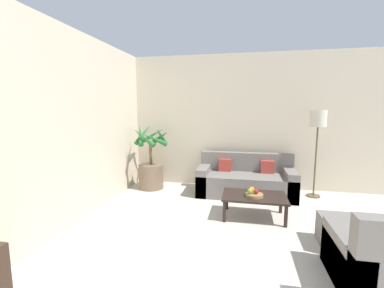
{
  "coord_description": "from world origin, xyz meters",
  "views": [
    {
      "loc": [
        -0.73,
        1.16,
        1.61
      ],
      "look_at": [
        -1.62,
        5.52,
        1.0
      ],
      "focal_mm": 24.0,
      "sensor_mm": 36.0,
      "label": 1
    }
  ],
  "objects_px": {
    "orange_fruit": "(252,189)",
    "floor_lamp": "(318,125)",
    "armchair": "(384,265)",
    "fruit_bowl": "(254,195)",
    "sofa_loveseat": "(245,181)",
    "apple_red": "(256,192)",
    "ottoman": "(345,233)",
    "potted_palm": "(151,167)",
    "apple_green": "(250,191)",
    "coffee_table": "(254,198)"
  },
  "relations": [
    {
      "from": "potted_palm",
      "to": "fruit_bowl",
      "type": "bearing_deg",
      "value": -28.82
    },
    {
      "from": "apple_red",
      "to": "orange_fruit",
      "type": "bearing_deg",
      "value": 132.61
    },
    {
      "from": "sofa_loveseat",
      "to": "apple_green",
      "type": "xyz_separation_m",
      "value": [
        0.05,
        -1.11,
        0.16
      ]
    },
    {
      "from": "apple_red",
      "to": "ottoman",
      "type": "bearing_deg",
      "value": -31.23
    },
    {
      "from": "floor_lamp",
      "to": "fruit_bowl",
      "type": "bearing_deg",
      "value": -132.59
    },
    {
      "from": "fruit_bowl",
      "to": "ottoman",
      "type": "relative_size",
      "value": 0.48
    },
    {
      "from": "potted_palm",
      "to": "apple_green",
      "type": "relative_size",
      "value": 17.25
    },
    {
      "from": "floor_lamp",
      "to": "coffee_table",
      "type": "xyz_separation_m",
      "value": [
        -1.12,
        -1.16,
        -1.03
      ]
    },
    {
      "from": "floor_lamp",
      "to": "coffee_table",
      "type": "distance_m",
      "value": 1.91
    },
    {
      "from": "potted_palm",
      "to": "coffee_table",
      "type": "xyz_separation_m",
      "value": [
        2.0,
        -1.04,
        -0.15
      ]
    },
    {
      "from": "apple_green",
      "to": "armchair",
      "type": "bearing_deg",
      "value": -49.68
    },
    {
      "from": "floor_lamp",
      "to": "apple_green",
      "type": "relative_size",
      "value": 20.53
    },
    {
      "from": "floor_lamp",
      "to": "orange_fruit",
      "type": "relative_size",
      "value": 19.37
    },
    {
      "from": "sofa_loveseat",
      "to": "apple_red",
      "type": "height_order",
      "value": "sofa_loveseat"
    },
    {
      "from": "fruit_bowl",
      "to": "apple_green",
      "type": "height_order",
      "value": "apple_green"
    },
    {
      "from": "floor_lamp",
      "to": "armchair",
      "type": "height_order",
      "value": "floor_lamp"
    },
    {
      "from": "potted_palm",
      "to": "orange_fruit",
      "type": "xyz_separation_m",
      "value": [
        1.96,
        -1.04,
        -0.02
      ]
    },
    {
      "from": "potted_palm",
      "to": "apple_red",
      "type": "bearing_deg",
      "value": -28.59
    },
    {
      "from": "coffee_table",
      "to": "apple_green",
      "type": "relative_size",
      "value": 11.97
    },
    {
      "from": "orange_fruit",
      "to": "ottoman",
      "type": "height_order",
      "value": "orange_fruit"
    },
    {
      "from": "potted_palm",
      "to": "coffee_table",
      "type": "bearing_deg",
      "value": -27.52
    },
    {
      "from": "sofa_loveseat",
      "to": "apple_red",
      "type": "xyz_separation_m",
      "value": [
        0.14,
        -1.09,
        0.15
      ]
    },
    {
      "from": "sofa_loveseat",
      "to": "orange_fruit",
      "type": "xyz_separation_m",
      "value": [
        0.08,
        -1.02,
        0.16
      ]
    },
    {
      "from": "armchair",
      "to": "fruit_bowl",
      "type": "bearing_deg",
      "value": 128.2
    },
    {
      "from": "apple_green",
      "to": "floor_lamp",
      "type": "bearing_deg",
      "value": 46.34
    },
    {
      "from": "orange_fruit",
      "to": "potted_palm",
      "type": "bearing_deg",
      "value": 152.18
    },
    {
      "from": "floor_lamp",
      "to": "ottoman",
      "type": "distance_m",
      "value": 2.16
    },
    {
      "from": "sofa_loveseat",
      "to": "orange_fruit",
      "type": "distance_m",
      "value": 1.04
    },
    {
      "from": "potted_palm",
      "to": "sofa_loveseat",
      "type": "bearing_deg",
      "value": -0.42
    },
    {
      "from": "orange_fruit",
      "to": "armchair",
      "type": "height_order",
      "value": "armchair"
    },
    {
      "from": "fruit_bowl",
      "to": "apple_red",
      "type": "distance_m",
      "value": 0.06
    },
    {
      "from": "potted_palm",
      "to": "sofa_loveseat",
      "type": "xyz_separation_m",
      "value": [
        1.88,
        -0.01,
        -0.18
      ]
    },
    {
      "from": "floor_lamp",
      "to": "fruit_bowl",
      "type": "distance_m",
      "value": 1.92
    },
    {
      "from": "fruit_bowl",
      "to": "apple_green",
      "type": "distance_m",
      "value": 0.09
    },
    {
      "from": "coffee_table",
      "to": "armchair",
      "type": "xyz_separation_m",
      "value": [
        1.06,
        -1.41,
        -0.04
      ]
    },
    {
      "from": "apple_green",
      "to": "armchair",
      "type": "xyz_separation_m",
      "value": [
        1.13,
        -1.33,
        -0.17
      ]
    },
    {
      "from": "fruit_bowl",
      "to": "orange_fruit",
      "type": "distance_m",
      "value": 0.1
    },
    {
      "from": "apple_red",
      "to": "ottoman",
      "type": "distance_m",
      "value": 1.18
    },
    {
      "from": "floor_lamp",
      "to": "orange_fruit",
      "type": "xyz_separation_m",
      "value": [
        -1.16,
        -1.16,
        -0.9
      ]
    },
    {
      "from": "orange_fruit",
      "to": "floor_lamp",
      "type": "bearing_deg",
      "value": 44.95
    },
    {
      "from": "sofa_loveseat",
      "to": "armchair",
      "type": "distance_m",
      "value": 2.71
    },
    {
      "from": "coffee_table",
      "to": "apple_red",
      "type": "distance_m",
      "value": 0.14
    },
    {
      "from": "apple_red",
      "to": "ottoman",
      "type": "height_order",
      "value": "apple_red"
    },
    {
      "from": "sofa_loveseat",
      "to": "apple_green",
      "type": "relative_size",
      "value": 22.94
    },
    {
      "from": "coffee_table",
      "to": "ottoman",
      "type": "xyz_separation_m",
      "value": [
        1.01,
        -0.66,
        -0.12
      ]
    },
    {
      "from": "sofa_loveseat",
      "to": "apple_green",
      "type": "distance_m",
      "value": 1.12
    },
    {
      "from": "sofa_loveseat",
      "to": "coffee_table",
      "type": "xyz_separation_m",
      "value": [
        0.12,
        -1.03,
        0.03
      ]
    },
    {
      "from": "coffee_table",
      "to": "ottoman",
      "type": "height_order",
      "value": "ottoman"
    },
    {
      "from": "potted_palm",
      "to": "armchair",
      "type": "height_order",
      "value": "potted_palm"
    },
    {
      "from": "potted_palm",
      "to": "coffee_table",
      "type": "height_order",
      "value": "potted_palm"
    }
  ]
}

